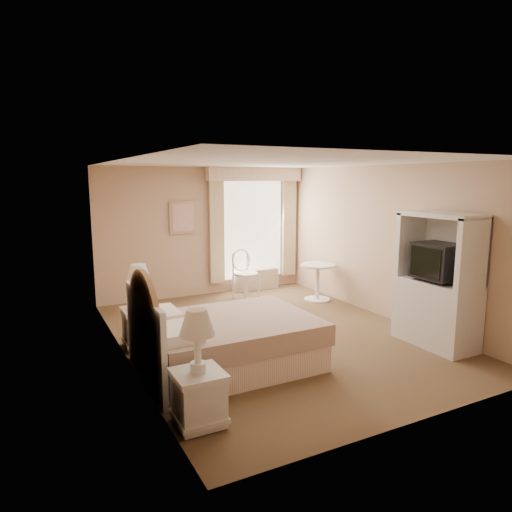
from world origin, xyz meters
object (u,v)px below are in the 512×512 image
bed (222,340)px  cafe_chair (244,270)px  round_table (318,276)px  nightstand_near (198,383)px  nightstand_far (140,317)px  armoire (438,291)px

bed → cafe_chair: 3.33m
round_table → cafe_chair: cafe_chair is taller
nightstand_near → cafe_chair: 4.67m
bed → nightstand_far: (-0.72, 1.14, 0.09)m
bed → nightstand_near: (-0.72, -1.14, 0.08)m
cafe_chair → nightstand_far: bearing=-159.1°
bed → nightstand_far: 1.35m
nightstand_far → bed: bearing=-57.8°
bed → cafe_chair: size_ratio=2.19×
nightstand_far → armoire: (3.65, -1.77, 0.33)m
nightstand_near → armoire: armoire is taller
nightstand_far → armoire: bearing=-25.9°
bed → nightstand_near: size_ratio=1.89×
bed → nightstand_far: size_ratio=1.84×
nightstand_near → nightstand_far: nightstand_far is taller
nightstand_far → nightstand_near: bearing=-90.0°
nightstand_near → cafe_chair: (2.40, 4.00, 0.13)m
round_table → nightstand_near: bearing=-138.0°
nightstand_far → cafe_chair: nightstand_far is taller
round_table → cafe_chair: bearing=144.9°
armoire → cafe_chair: bearing=109.7°
nightstand_near → nightstand_far: 2.28m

